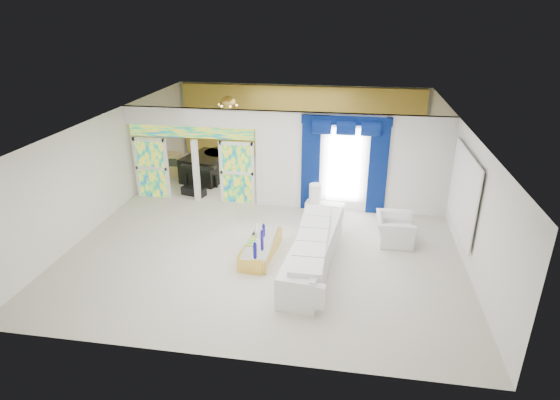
% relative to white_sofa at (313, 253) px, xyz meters
% --- Properties ---
extents(floor, '(12.00, 12.00, 0.00)m').
position_rel_white_sofa_xyz_m(floor, '(-1.34, 2.59, -0.37)').
color(floor, '#B7AF9E').
rests_on(floor, ground).
extents(dividing_wall, '(5.70, 0.18, 3.00)m').
position_rel_white_sofa_xyz_m(dividing_wall, '(0.81, 3.59, 1.13)').
color(dividing_wall, white).
rests_on(dividing_wall, ground).
extents(dividing_header, '(4.30, 0.18, 0.55)m').
position_rel_white_sofa_xyz_m(dividing_header, '(-4.19, 3.59, 2.35)').
color(dividing_header, white).
rests_on(dividing_header, dividing_wall).
extents(stained_panel_left, '(0.95, 0.04, 2.00)m').
position_rel_white_sofa_xyz_m(stained_panel_left, '(-5.61, 3.59, 0.63)').
color(stained_panel_left, '#994C3F').
rests_on(stained_panel_left, ground).
extents(stained_panel_right, '(0.95, 0.04, 2.00)m').
position_rel_white_sofa_xyz_m(stained_panel_right, '(-2.76, 3.59, 0.63)').
color(stained_panel_right, '#994C3F').
rests_on(stained_panel_right, ground).
extents(stained_transom, '(4.00, 0.05, 0.35)m').
position_rel_white_sofa_xyz_m(stained_transom, '(-4.19, 3.59, 1.88)').
color(stained_transom, '#994C3F').
rests_on(stained_transom, dividing_header).
extents(window_pane, '(1.00, 0.02, 2.30)m').
position_rel_white_sofa_xyz_m(window_pane, '(0.56, 3.49, 1.08)').
color(window_pane, white).
rests_on(window_pane, dividing_wall).
extents(blue_drape_left, '(0.55, 0.10, 2.80)m').
position_rel_white_sofa_xyz_m(blue_drape_left, '(-0.44, 3.46, 1.03)').
color(blue_drape_left, '#030F41').
rests_on(blue_drape_left, ground).
extents(blue_drape_right, '(0.55, 0.10, 2.80)m').
position_rel_white_sofa_xyz_m(blue_drape_right, '(1.56, 3.46, 1.03)').
color(blue_drape_right, '#030F41').
rests_on(blue_drape_right, ground).
extents(blue_pelmet, '(2.60, 0.12, 0.25)m').
position_rel_white_sofa_xyz_m(blue_pelmet, '(0.56, 3.46, 2.45)').
color(blue_pelmet, '#030F41').
rests_on(blue_pelmet, dividing_wall).
extents(wall_mirror, '(0.04, 2.70, 1.90)m').
position_rel_white_sofa_xyz_m(wall_mirror, '(3.60, 1.59, 1.18)').
color(wall_mirror, white).
rests_on(wall_mirror, ground).
extents(gold_curtains, '(9.70, 0.12, 2.90)m').
position_rel_white_sofa_xyz_m(gold_curtains, '(-1.34, 8.49, 1.13)').
color(gold_curtains, '#BC8E2D').
rests_on(gold_curtains, ground).
extents(white_sofa, '(1.25, 3.98, 0.75)m').
position_rel_white_sofa_xyz_m(white_sofa, '(0.00, 0.00, 0.00)').
color(white_sofa, silver).
rests_on(white_sofa, ground).
extents(coffee_table, '(0.81, 1.91, 0.41)m').
position_rel_white_sofa_xyz_m(coffee_table, '(-1.35, 0.30, -0.17)').
color(coffee_table, gold).
rests_on(coffee_table, ground).
extents(console_table, '(1.19, 0.50, 0.39)m').
position_rel_white_sofa_xyz_m(console_table, '(0.06, 3.04, -0.18)').
color(console_table, silver).
rests_on(console_table, ground).
extents(table_lamp, '(0.36, 0.36, 0.58)m').
position_rel_white_sofa_xyz_m(table_lamp, '(-0.24, 3.04, 0.30)').
color(table_lamp, silver).
rests_on(table_lamp, console_table).
extents(armchair, '(0.99, 1.13, 0.73)m').
position_rel_white_sofa_xyz_m(armchair, '(2.01, 1.61, -0.01)').
color(armchair, silver).
rests_on(armchair, ground).
extents(grand_piano, '(1.76, 2.06, 0.90)m').
position_rel_white_sofa_xyz_m(grand_piano, '(-4.37, 5.51, 0.08)').
color(grand_piano, black).
rests_on(grand_piano, ground).
extents(piano_bench, '(0.88, 0.52, 0.27)m').
position_rel_white_sofa_xyz_m(piano_bench, '(-4.37, 3.91, -0.24)').
color(piano_bench, black).
rests_on(piano_bench, ground).
extents(tv_console, '(0.62, 0.57, 0.85)m').
position_rel_white_sofa_xyz_m(tv_console, '(-5.75, 5.72, 0.05)').
color(tv_console, tan).
rests_on(tv_console, ground).
extents(chandelier, '(0.60, 0.60, 0.60)m').
position_rel_white_sofa_xyz_m(chandelier, '(-3.64, 5.99, 2.28)').
color(chandelier, gold).
rests_on(chandelier, ceiling).
extents(decanters, '(0.18, 1.19, 0.26)m').
position_rel_white_sofa_xyz_m(decanters, '(-1.37, 0.28, 0.13)').
color(decanters, navy).
rests_on(decanters, coffee_table).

